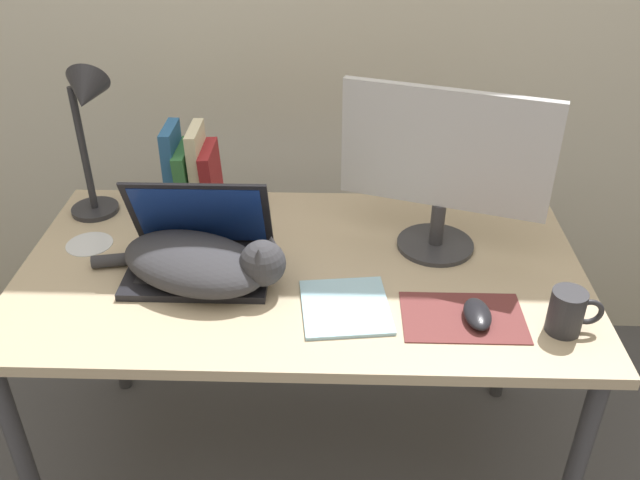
{
  "coord_description": "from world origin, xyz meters",
  "views": [
    {
      "loc": [
        0.09,
        -1.01,
        1.7
      ],
      "look_at": [
        0.05,
        0.34,
        0.85
      ],
      "focal_mm": 38.0,
      "sensor_mm": 36.0,
      "label": 1
    }
  ],
  "objects_px": {
    "laptop": "(199,253)",
    "cat": "(202,263)",
    "external_monitor": "(444,164)",
    "notepad": "(345,307)",
    "desk_lamp": "(87,119)",
    "webcam": "(256,193)",
    "mug": "(568,312)",
    "book_row": "(192,173)",
    "cd_disc": "(89,244)",
    "computer_mouse": "(477,314)"
  },
  "relations": [
    {
      "from": "laptop",
      "to": "cat",
      "type": "relative_size",
      "value": 0.7
    },
    {
      "from": "external_monitor",
      "to": "notepad",
      "type": "xyz_separation_m",
      "value": [
        -0.23,
        -0.27,
        -0.23
      ]
    },
    {
      "from": "desk_lamp",
      "to": "webcam",
      "type": "height_order",
      "value": "desk_lamp"
    },
    {
      "from": "mug",
      "to": "desk_lamp",
      "type": "bearing_deg",
      "value": 158.21
    },
    {
      "from": "laptop",
      "to": "mug",
      "type": "bearing_deg",
      "value": -14.37
    },
    {
      "from": "book_row",
      "to": "cd_disc",
      "type": "relative_size",
      "value": 2.02
    },
    {
      "from": "desk_lamp",
      "to": "cd_disc",
      "type": "relative_size",
      "value": 3.62
    },
    {
      "from": "book_row",
      "to": "desk_lamp",
      "type": "distance_m",
      "value": 0.31
    },
    {
      "from": "external_monitor",
      "to": "cd_disc",
      "type": "distance_m",
      "value": 0.93
    },
    {
      "from": "laptop",
      "to": "notepad",
      "type": "bearing_deg",
      "value": -22.71
    },
    {
      "from": "laptop",
      "to": "computer_mouse",
      "type": "relative_size",
      "value": 3.1
    },
    {
      "from": "cat",
      "to": "laptop",
      "type": "bearing_deg",
      "value": 106.8
    },
    {
      "from": "computer_mouse",
      "to": "notepad",
      "type": "relative_size",
      "value": 0.48
    },
    {
      "from": "laptop",
      "to": "webcam",
      "type": "relative_size",
      "value": 4.9
    },
    {
      "from": "laptop",
      "to": "book_row",
      "type": "height_order",
      "value": "book_row"
    },
    {
      "from": "webcam",
      "to": "mug",
      "type": "bearing_deg",
      "value": -36.06
    },
    {
      "from": "notepad",
      "to": "webcam",
      "type": "height_order",
      "value": "webcam"
    },
    {
      "from": "book_row",
      "to": "cat",
      "type": "bearing_deg",
      "value": -76.45
    },
    {
      "from": "cat",
      "to": "cd_disc",
      "type": "bearing_deg",
      "value": 154.14
    },
    {
      "from": "computer_mouse",
      "to": "cd_disc",
      "type": "xyz_separation_m",
      "value": [
        -0.96,
        0.28,
        -0.02
      ]
    },
    {
      "from": "desk_lamp",
      "to": "mug",
      "type": "xyz_separation_m",
      "value": [
        1.14,
        -0.46,
        -0.24
      ]
    },
    {
      "from": "cat",
      "to": "notepad",
      "type": "bearing_deg",
      "value": -15.0
    },
    {
      "from": "computer_mouse",
      "to": "notepad",
      "type": "distance_m",
      "value": 0.29
    },
    {
      "from": "cat",
      "to": "external_monitor",
      "type": "bearing_deg",
      "value": 17.03
    },
    {
      "from": "external_monitor",
      "to": "desk_lamp",
      "type": "distance_m",
      "value": 0.91
    },
    {
      "from": "book_row",
      "to": "cd_disc",
      "type": "bearing_deg",
      "value": -138.36
    },
    {
      "from": "external_monitor",
      "to": "webcam",
      "type": "relative_size",
      "value": 7.03
    },
    {
      "from": "external_monitor",
      "to": "notepad",
      "type": "distance_m",
      "value": 0.42
    },
    {
      "from": "computer_mouse",
      "to": "desk_lamp",
      "type": "xyz_separation_m",
      "value": [
        -0.96,
        0.43,
        0.27
      ]
    },
    {
      "from": "laptop",
      "to": "desk_lamp",
      "type": "relative_size",
      "value": 0.79
    },
    {
      "from": "webcam",
      "to": "cd_disc",
      "type": "height_order",
      "value": "webcam"
    },
    {
      "from": "desk_lamp",
      "to": "mug",
      "type": "relative_size",
      "value": 3.69
    },
    {
      "from": "cat",
      "to": "mug",
      "type": "distance_m",
      "value": 0.83
    },
    {
      "from": "notepad",
      "to": "cd_disc",
      "type": "relative_size",
      "value": 1.94
    },
    {
      "from": "laptop",
      "to": "external_monitor",
      "type": "distance_m",
      "value": 0.63
    },
    {
      "from": "mug",
      "to": "book_row",
      "type": "bearing_deg",
      "value": 149.75
    },
    {
      "from": "mug",
      "to": "computer_mouse",
      "type": "bearing_deg",
      "value": 171.0
    },
    {
      "from": "desk_lamp",
      "to": "webcam",
      "type": "bearing_deg",
      "value": 9.94
    },
    {
      "from": "webcam",
      "to": "cat",
      "type": "bearing_deg",
      "value": -102.91
    },
    {
      "from": "notepad",
      "to": "mug",
      "type": "xyz_separation_m",
      "value": [
        0.47,
        -0.06,
        0.05
      ]
    },
    {
      "from": "external_monitor",
      "to": "desk_lamp",
      "type": "xyz_separation_m",
      "value": [
        -0.9,
        0.13,
        0.05
      ]
    },
    {
      "from": "computer_mouse",
      "to": "mug",
      "type": "distance_m",
      "value": 0.19
    },
    {
      "from": "book_row",
      "to": "mug",
      "type": "bearing_deg",
      "value": -30.25
    },
    {
      "from": "cat",
      "to": "webcam",
      "type": "height_order",
      "value": "cat"
    },
    {
      "from": "laptop",
      "to": "cd_disc",
      "type": "distance_m",
      "value": 0.33
    },
    {
      "from": "cd_disc",
      "to": "desk_lamp",
      "type": "bearing_deg",
      "value": 90.15
    },
    {
      "from": "book_row",
      "to": "cd_disc",
      "type": "height_order",
      "value": "book_row"
    },
    {
      "from": "laptop",
      "to": "external_monitor",
      "type": "height_order",
      "value": "external_monitor"
    },
    {
      "from": "book_row",
      "to": "notepad",
      "type": "relative_size",
      "value": 1.04
    },
    {
      "from": "notepad",
      "to": "laptop",
      "type": "bearing_deg",
      "value": 157.29
    }
  ]
}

